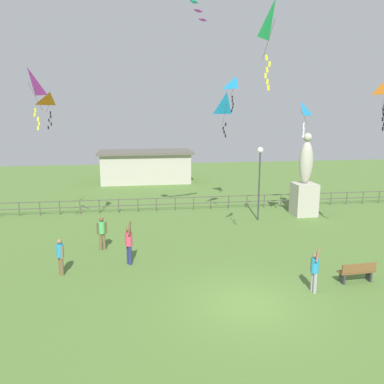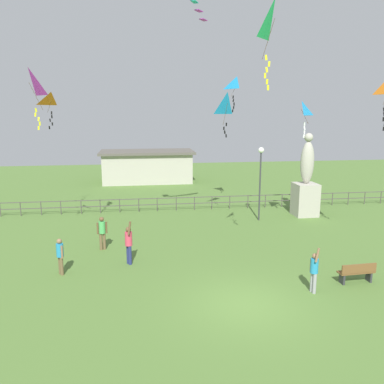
{
  "view_description": "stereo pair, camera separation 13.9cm",
  "coord_description": "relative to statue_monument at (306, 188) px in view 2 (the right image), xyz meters",
  "views": [
    {
      "loc": [
        -3.84,
        -12.45,
        6.75
      ],
      "look_at": [
        -1.2,
        5.45,
        3.06
      ],
      "focal_mm": 36.46,
      "sensor_mm": 36.0,
      "label": 1
    },
    {
      "loc": [
        -3.71,
        -12.47,
        6.75
      ],
      "look_at": [
        -1.2,
        5.45,
        3.06
      ],
      "focal_mm": 36.46,
      "sensor_mm": 36.0,
      "label": 2
    }
  ],
  "objects": [
    {
      "name": "ground_plane",
      "position": [
        -7.25,
        -11.53,
        -1.88
      ],
      "size": [
        80.0,
        80.0,
        0.0
      ],
      "primitive_type": "plane",
      "color": "#517533"
    },
    {
      "name": "statue_monument",
      "position": [
        0.0,
        0.0,
        0.0
      ],
      "size": [
        1.47,
        1.47,
        5.47
      ],
      "color": "#B2AD9E",
      "rests_on": "ground_plane"
    },
    {
      "name": "lamppost",
      "position": [
        -3.4,
        -0.76,
        1.48
      ],
      "size": [
        0.36,
        0.36,
        4.66
      ],
      "color": "#38383D",
      "rests_on": "ground_plane"
    },
    {
      "name": "park_bench",
      "position": [
        -2.36,
        -10.38,
        -1.42
      ],
      "size": [
        1.52,
        0.48,
        0.85
      ],
      "color": "brown",
      "rests_on": "ground_plane"
    },
    {
      "name": "person_0",
      "position": [
        -11.47,
        -7.06,
        -0.85
      ],
      "size": [
        0.33,
        0.54,
        2.05
      ],
      "color": "navy",
      "rests_on": "ground_plane"
    },
    {
      "name": "person_1",
      "position": [
        -14.31,
        -7.85,
        -0.97
      ],
      "size": [
        0.31,
        0.41,
        1.59
      ],
      "color": "brown",
      "rests_on": "ground_plane"
    },
    {
      "name": "person_2",
      "position": [
        -12.82,
        -4.95,
        -0.91
      ],
      "size": [
        0.5,
        0.31,
        1.69
      ],
      "color": "brown",
      "rests_on": "ground_plane"
    },
    {
      "name": "person_3",
      "position": [
        -4.47,
        -10.93,
        -0.95
      ],
      "size": [
        0.29,
        0.5,
        1.85
      ],
      "color": "#99999E",
      "rests_on": "ground_plane"
    },
    {
      "name": "kite_0",
      "position": [
        -15.99,
        0.91,
        5.57
      ],
      "size": [
        1.05,
        1.16,
        2.16
      ],
      "color": "orange"
    },
    {
      "name": "kite_2",
      "position": [
        -4.43,
        1.63,
        6.63
      ],
      "size": [
        1.0,
        1.2,
        2.24
      ],
      "color": "#198CD1"
    },
    {
      "name": "kite_3",
      "position": [
        -5.74,
        -1.45,
        5.34
      ],
      "size": [
        1.13,
        0.93,
        2.6
      ],
      "color": "#198CD1"
    },
    {
      "name": "kite_5",
      "position": [
        -16.07,
        -3.57,
        6.22
      ],
      "size": [
        1.06,
        1.11,
        2.96
      ],
      "color": "#B22DB2"
    },
    {
      "name": "kite_6",
      "position": [
        -5.81,
        -9.19,
        8.16
      ],
      "size": [
        0.87,
        0.88,
        3.29
      ],
      "color": "#1EB759"
    },
    {
      "name": "kite_7",
      "position": [
        -1.89,
        -2.98,
        5.0
      ],
      "size": [
        1.13,
        1.17,
        1.98
      ],
      "color": "#198CD1"
    },
    {
      "name": "waterfront_railing",
      "position": [
        -7.64,
        2.47,
        -1.26
      ],
      "size": [
        36.03,
        0.06,
        0.95
      ],
      "color": "#4C4742",
      "rests_on": "ground_plane"
    },
    {
      "name": "pavilion_building",
      "position": [
        -10.05,
        14.47,
        -0.32
      ],
      "size": [
        9.12,
        4.57,
        3.08
      ],
      "color": "#B7B2A3",
      "rests_on": "ground_plane"
    }
  ]
}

